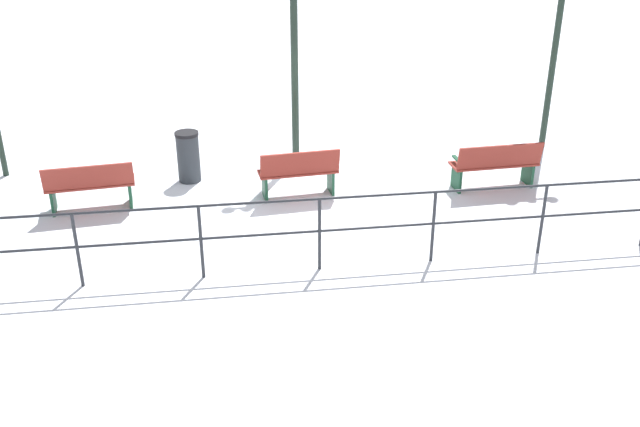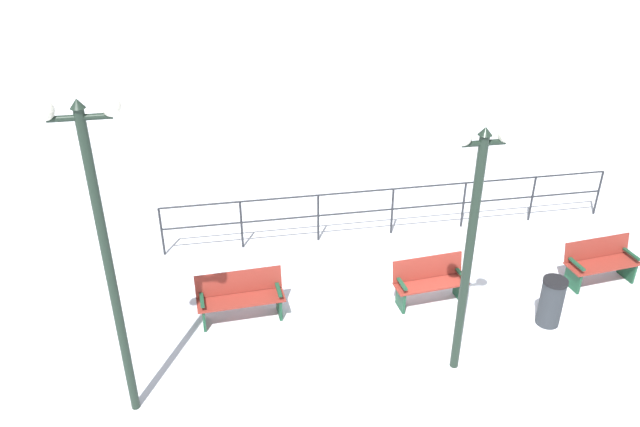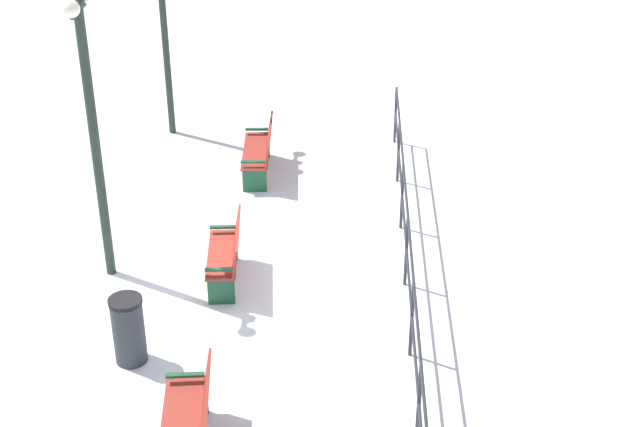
{
  "view_description": "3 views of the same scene",
  "coord_description": "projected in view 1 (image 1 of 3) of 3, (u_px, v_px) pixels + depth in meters",
  "views": [
    {
      "loc": [
        -11.93,
        1.34,
        5.41
      ],
      "look_at": [
        -1.92,
        -0.11,
        0.57
      ],
      "focal_mm": 40.92,
      "sensor_mm": 36.0,
      "label": 1
    },
    {
      "loc": [
        9.42,
        -3.85,
        7.47
      ],
      "look_at": [
        -2.4,
        -1.7,
        0.8
      ],
      "focal_mm": 35.46,
      "sensor_mm": 36.0,
      "label": 2
    },
    {
      "loc": [
        -1.82,
        11.72,
        7.66
      ],
      "look_at": [
        -1.32,
        -0.89,
        0.69
      ],
      "focal_mm": 52.53,
      "sensor_mm": 36.0,
      "label": 3
    }
  ],
  "objects": [
    {
      "name": "lamppost_middle",
      "position": [
        294.0,
        23.0,
        13.62
      ],
      "size": [
        0.25,
        0.87,
        4.32
      ],
      "color": "#1E2D23",
      "rests_on": "ground"
    },
    {
      "name": "bench_nearest",
      "position": [
        496.0,
        164.0,
        13.3
      ],
      "size": [
        0.61,
        1.63,
        0.92
      ],
      "rotation": [
        0.0,
        0.0,
        0.05
      ],
      "color": "maroon",
      "rests_on": "ground"
    },
    {
      "name": "bench_third",
      "position": [
        90.0,
        185.0,
        12.47
      ],
      "size": [
        0.72,
        1.54,
        0.9
      ],
      "rotation": [
        0.0,
        0.0,
        0.1
      ],
      "color": "maroon",
      "rests_on": "ground"
    },
    {
      "name": "bench_second",
      "position": [
        299.0,
        172.0,
        12.96
      ],
      "size": [
        0.61,
        1.45,
        0.92
      ],
      "rotation": [
        0.0,
        0.0,
        0.09
      ],
      "color": "maroon",
      "rests_on": "ground"
    },
    {
      "name": "ground_plane",
      "position": [
        299.0,
        197.0,
        13.16
      ],
      "size": [
        80.0,
        80.0,
        0.0
      ],
      "primitive_type": "plane",
      "color": "white",
      "rests_on": "ground"
    },
    {
      "name": "trash_bin",
      "position": [
        188.0,
        157.0,
        13.64
      ],
      "size": [
        0.44,
        0.44,
        0.96
      ],
      "color": "#2D3338",
      "rests_on": "ground"
    },
    {
      "name": "waterfront_railing",
      "position": [
        320.0,
        223.0,
        10.49
      ],
      "size": [
        0.05,
        10.27,
        1.16
      ],
      "color": "#26282D",
      "rests_on": "ground"
    }
  ]
}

